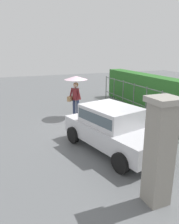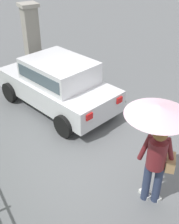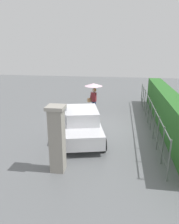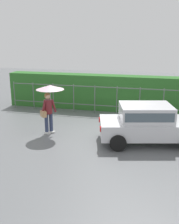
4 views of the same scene
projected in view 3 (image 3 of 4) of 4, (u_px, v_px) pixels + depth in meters
The scene contains 6 objects.
ground_plane at pixel (93, 127), 11.97m from camera, with size 40.00×40.00×0.00m, color slate.
car at pixel (82, 123), 10.16m from camera, with size 3.98×2.54×1.48m.
pedestrian at pixel (94, 91), 13.67m from camera, with size 1.13×1.13×2.06m.
gate_pillar at pixel (57, 139), 7.42m from camera, with size 0.60×0.60×2.42m.
fence_section at pixel (150, 112), 11.79m from camera, with size 10.39×0.05×1.50m.
hedge_row at pixel (168, 111), 11.62m from camera, with size 11.34×0.90×1.90m, color #2D6B28.
Camera 3 is at (11.10, 1.42, 4.32)m, focal length 34.41 mm.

